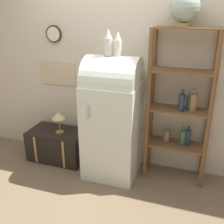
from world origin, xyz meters
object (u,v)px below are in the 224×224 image
at_px(vase_center, 118,45).
at_px(vase_left, 108,43).
at_px(suitcase_trunk, 58,144).
at_px(desk_lamp, 59,117).
at_px(globe, 185,7).
at_px(refrigerator, 113,115).

bearing_deg(vase_center, vase_left, -172.42).
height_order(vase_left, vase_center, vase_left).
relative_size(suitcase_trunk, desk_lamp, 2.62).
xyz_separation_m(globe, vase_left, (-0.77, -0.14, -0.36)).
relative_size(globe, desk_lamp, 1.16).
distance_m(globe, vase_center, 0.78).
relative_size(globe, vase_center, 1.31).
height_order(vase_center, desk_lamp, vase_center).
relative_size(suitcase_trunk, globe, 2.26).
distance_m(suitcase_trunk, vase_left, 1.63).
xyz_separation_m(vase_left, vase_center, (0.11, 0.01, -0.01)).
distance_m(vase_center, desk_lamp, 1.27).
bearing_deg(desk_lamp, refrigerator, -1.70).
bearing_deg(vase_left, suitcase_trunk, 175.27).
xyz_separation_m(refrigerator, vase_left, (-0.05, -0.01, 0.85)).
distance_m(globe, vase_left, 0.87).
distance_m(globe, desk_lamp, 2.01).
xyz_separation_m(vase_left, desk_lamp, (-0.72, 0.03, -0.98)).
bearing_deg(refrigerator, vase_center, 4.36).
height_order(refrigerator, desk_lamp, refrigerator).
bearing_deg(vase_center, desk_lamp, 178.69).
bearing_deg(suitcase_trunk, refrigerator, -3.75).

